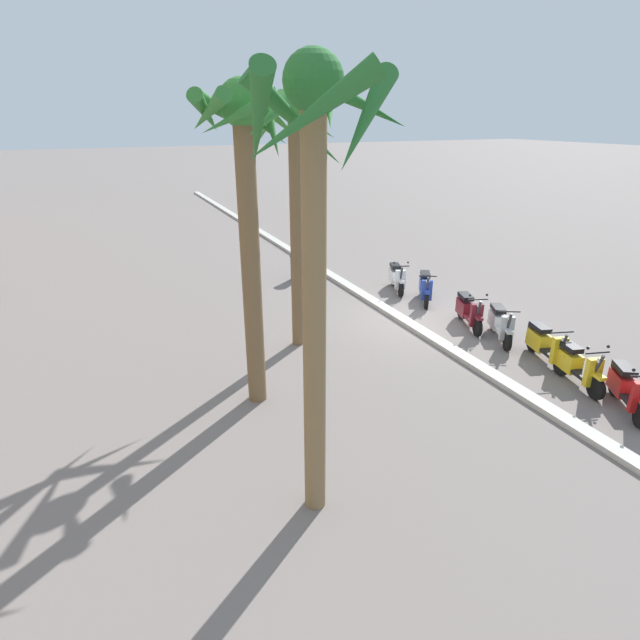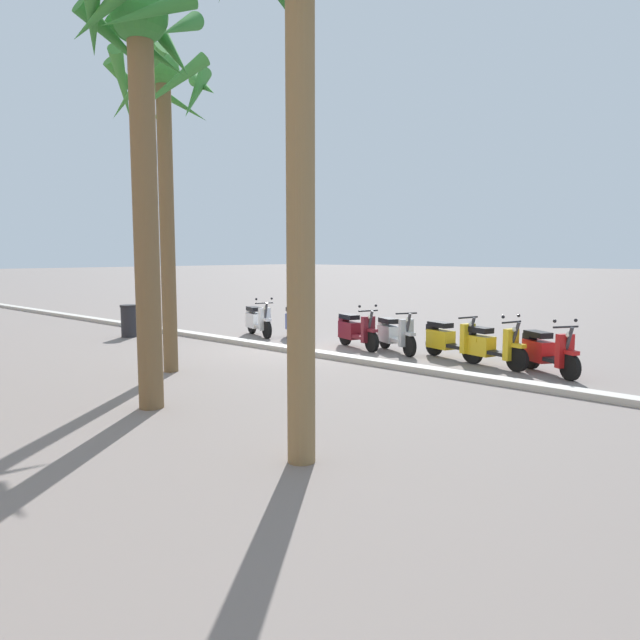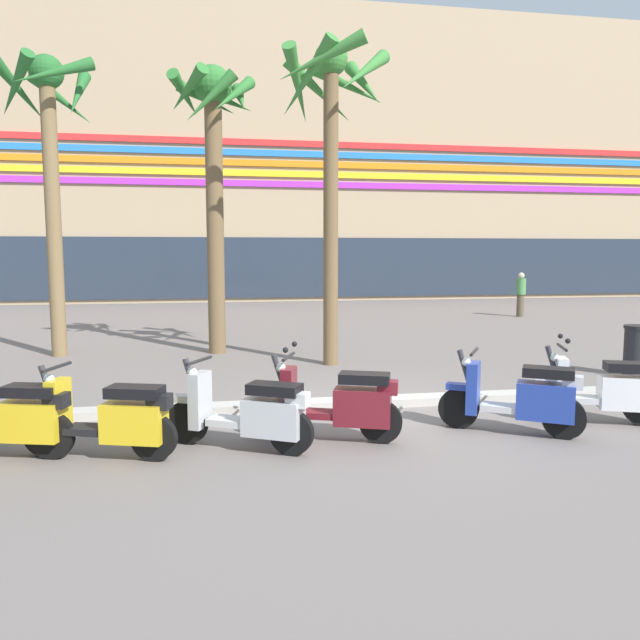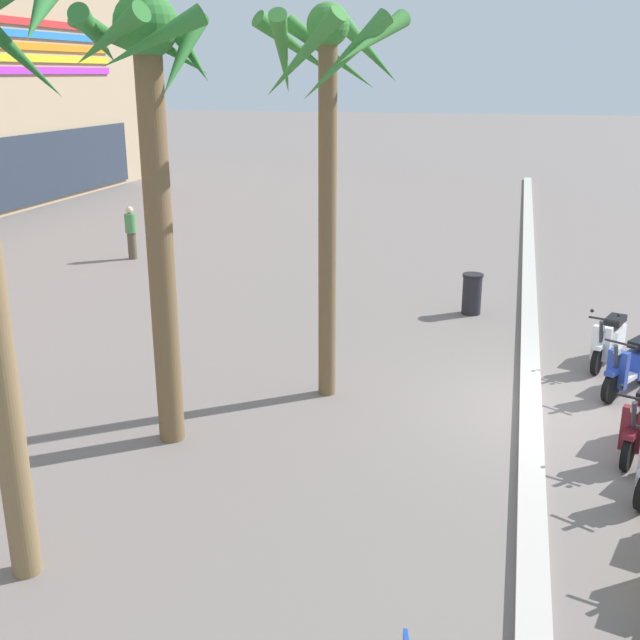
{
  "view_description": "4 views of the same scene",
  "coord_description": "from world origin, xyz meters",
  "px_view_note": "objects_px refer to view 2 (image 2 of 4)",
  "views": [
    {
      "loc": [
        -11.67,
        8.52,
        5.72
      ],
      "look_at": [
        -1.44,
        3.86,
        1.16
      ],
      "focal_mm": 28.28,
      "sensor_mm": 36.0,
      "label": 1
    },
    {
      "loc": [
        -10.54,
        10.77,
        2.41
      ],
      "look_at": [
        -3.06,
        2.55,
        1.18
      ],
      "focal_mm": 33.18,
      "sensor_mm": 36.0,
      "label": 2
    },
    {
      "loc": [
        -2.41,
        -8.19,
        2.28
      ],
      "look_at": [
        -1.01,
        0.0,
        1.36
      ],
      "focal_mm": 34.11,
      "sensor_mm": 36.0,
      "label": 3
    },
    {
      "loc": [
        -12.2,
        0.95,
        5.34
      ],
      "look_at": [
        -0.23,
        4.01,
        1.37
      ],
      "focal_mm": 43.16,
      "sensor_mm": 36.0,
      "label": 4
    }
  ],
  "objects_px": {
    "scooter_yellow_lead_nearest": "(449,339)",
    "palm_tree_by_mall_entrance": "(164,128)",
    "scooter_red_mid_centre": "(546,351)",
    "scooter_maroon_last_in_row": "(355,330)",
    "palm_tree_mid_walkway": "(301,36)",
    "scooter_yellow_mid_rear": "(489,346)",
    "scooter_silver_far_back": "(394,334)",
    "palm_tree_far_corner": "(141,101)",
    "scooter_blue_gap_after_mid": "(295,323)",
    "litter_bin": "(129,321)",
    "scooter_white_tail_end": "(257,320)"
  },
  "relations": [
    {
      "from": "scooter_red_mid_centre",
      "to": "palm_tree_far_corner",
      "type": "bearing_deg",
      "value": 63.01
    },
    {
      "from": "palm_tree_far_corner",
      "to": "scooter_blue_gap_after_mid",
      "type": "bearing_deg",
      "value": -61.95
    },
    {
      "from": "scooter_yellow_mid_rear",
      "to": "scooter_white_tail_end",
      "type": "bearing_deg",
      "value": 0.72
    },
    {
      "from": "scooter_yellow_lead_nearest",
      "to": "scooter_white_tail_end",
      "type": "bearing_deg",
      "value": 3.08
    },
    {
      "from": "scooter_yellow_lead_nearest",
      "to": "palm_tree_far_corner",
      "type": "bearing_deg",
      "value": 80.53
    },
    {
      "from": "scooter_yellow_lead_nearest",
      "to": "palm_tree_by_mall_entrance",
      "type": "relative_size",
      "value": 0.28
    },
    {
      "from": "scooter_yellow_mid_rear",
      "to": "scooter_maroon_last_in_row",
      "type": "distance_m",
      "value": 3.76
    },
    {
      "from": "scooter_red_mid_centre",
      "to": "scooter_maroon_last_in_row",
      "type": "height_order",
      "value": "same"
    },
    {
      "from": "scooter_blue_gap_after_mid",
      "to": "scooter_white_tail_end",
      "type": "height_order",
      "value": "scooter_white_tail_end"
    },
    {
      "from": "palm_tree_mid_walkway",
      "to": "scooter_maroon_last_in_row",
      "type": "bearing_deg",
      "value": -55.17
    },
    {
      "from": "palm_tree_by_mall_entrance",
      "to": "palm_tree_far_corner",
      "type": "height_order",
      "value": "palm_tree_by_mall_entrance"
    },
    {
      "from": "litter_bin",
      "to": "scooter_maroon_last_in_row",
      "type": "bearing_deg",
      "value": -155.01
    },
    {
      "from": "scooter_maroon_last_in_row",
      "to": "litter_bin",
      "type": "bearing_deg",
      "value": 24.99
    },
    {
      "from": "scooter_maroon_last_in_row",
      "to": "scooter_white_tail_end",
      "type": "height_order",
      "value": "same"
    },
    {
      "from": "scooter_yellow_lead_nearest",
      "to": "litter_bin",
      "type": "bearing_deg",
      "value": 19.37
    },
    {
      "from": "scooter_yellow_lead_nearest",
      "to": "scooter_silver_far_back",
      "type": "xyz_separation_m",
      "value": [
        1.53,
        0.02,
        -0.01
      ]
    },
    {
      "from": "scooter_blue_gap_after_mid",
      "to": "palm_tree_mid_walkway",
      "type": "height_order",
      "value": "palm_tree_mid_walkway"
    },
    {
      "from": "palm_tree_by_mall_entrance",
      "to": "litter_bin",
      "type": "relative_size",
      "value": 6.71
    },
    {
      "from": "scooter_red_mid_centre",
      "to": "scooter_yellow_lead_nearest",
      "type": "height_order",
      "value": "scooter_red_mid_centre"
    },
    {
      "from": "scooter_blue_gap_after_mid",
      "to": "litter_bin",
      "type": "relative_size",
      "value": 1.67
    },
    {
      "from": "scooter_silver_far_back",
      "to": "litter_bin",
      "type": "height_order",
      "value": "scooter_silver_far_back"
    },
    {
      "from": "scooter_silver_far_back",
      "to": "scooter_white_tail_end",
      "type": "xyz_separation_m",
      "value": [
        4.75,
        0.31,
        0.01
      ]
    },
    {
      "from": "scooter_yellow_mid_rear",
      "to": "litter_bin",
      "type": "bearing_deg",
      "value": 16.02
    },
    {
      "from": "scooter_yellow_mid_rear",
      "to": "palm_tree_by_mall_entrance",
      "type": "relative_size",
      "value": 0.27
    },
    {
      "from": "palm_tree_by_mall_entrance",
      "to": "litter_bin",
      "type": "height_order",
      "value": "palm_tree_by_mall_entrance"
    },
    {
      "from": "scooter_red_mid_centre",
      "to": "palm_tree_by_mall_entrance",
      "type": "height_order",
      "value": "palm_tree_by_mall_entrance"
    },
    {
      "from": "scooter_red_mid_centre",
      "to": "palm_tree_mid_walkway",
      "type": "relative_size",
      "value": 0.24
    },
    {
      "from": "scooter_blue_gap_after_mid",
      "to": "litter_bin",
      "type": "bearing_deg",
      "value": 37.96
    },
    {
      "from": "scooter_red_mid_centre",
      "to": "scooter_maroon_last_in_row",
      "type": "bearing_deg",
      "value": 0.3
    },
    {
      "from": "scooter_red_mid_centre",
      "to": "palm_tree_far_corner",
      "type": "height_order",
      "value": "palm_tree_far_corner"
    },
    {
      "from": "scooter_red_mid_centre",
      "to": "scooter_silver_far_back",
      "type": "xyz_separation_m",
      "value": [
        3.88,
        -0.16,
        -0.01
      ]
    },
    {
      "from": "scooter_silver_far_back",
      "to": "scooter_white_tail_end",
      "type": "height_order",
      "value": "scooter_white_tail_end"
    },
    {
      "from": "scooter_red_mid_centre",
      "to": "palm_tree_by_mall_entrance",
      "type": "xyz_separation_m",
      "value": [
        5.83,
        5.06,
        4.47
      ]
    },
    {
      "from": "scooter_red_mid_centre",
      "to": "scooter_maroon_last_in_row",
      "type": "xyz_separation_m",
      "value": [
        4.98,
        0.03,
        0.01
      ]
    },
    {
      "from": "scooter_maroon_last_in_row",
      "to": "palm_tree_by_mall_entrance",
      "type": "height_order",
      "value": "palm_tree_by_mall_entrance"
    },
    {
      "from": "scooter_white_tail_end",
      "to": "litter_bin",
      "type": "height_order",
      "value": "scooter_white_tail_end"
    },
    {
      "from": "scooter_maroon_last_in_row",
      "to": "palm_tree_by_mall_entrance",
      "type": "relative_size",
      "value": 0.28
    },
    {
      "from": "scooter_silver_far_back",
      "to": "scooter_blue_gap_after_mid",
      "type": "bearing_deg",
      "value": 0.8
    },
    {
      "from": "palm_tree_by_mall_entrance",
      "to": "litter_bin",
      "type": "distance_m",
      "value": 7.28
    },
    {
      "from": "scooter_yellow_mid_rear",
      "to": "scooter_maroon_last_in_row",
      "type": "height_order",
      "value": "same"
    },
    {
      "from": "scooter_yellow_lead_nearest",
      "to": "palm_tree_far_corner",
      "type": "height_order",
      "value": "palm_tree_far_corner"
    },
    {
      "from": "scooter_yellow_lead_nearest",
      "to": "palm_tree_by_mall_entrance",
      "type": "height_order",
      "value": "palm_tree_by_mall_entrance"
    },
    {
      "from": "scooter_yellow_mid_rear",
      "to": "palm_tree_mid_walkway",
      "type": "height_order",
      "value": "palm_tree_mid_walkway"
    },
    {
      "from": "scooter_yellow_lead_nearest",
      "to": "scooter_yellow_mid_rear",
      "type": "bearing_deg",
      "value": 167.72
    },
    {
      "from": "litter_bin",
      "to": "scooter_yellow_mid_rear",
      "type": "bearing_deg",
      "value": -163.98
    },
    {
      "from": "scooter_yellow_lead_nearest",
      "to": "palm_tree_mid_walkway",
      "type": "relative_size",
      "value": 0.27
    },
    {
      "from": "scooter_yellow_lead_nearest",
      "to": "scooter_blue_gap_after_mid",
      "type": "distance_m",
      "value": 4.95
    },
    {
      "from": "scooter_yellow_mid_rear",
      "to": "scooter_silver_far_back",
      "type": "relative_size",
      "value": 1.03
    },
    {
      "from": "scooter_yellow_mid_rear",
      "to": "scooter_white_tail_end",
      "type": "height_order",
      "value": "same"
    },
    {
      "from": "scooter_yellow_mid_rear",
      "to": "scooter_silver_far_back",
      "type": "xyz_separation_m",
      "value": [
        2.66,
        -0.22,
        -0.01
      ]
    }
  ]
}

